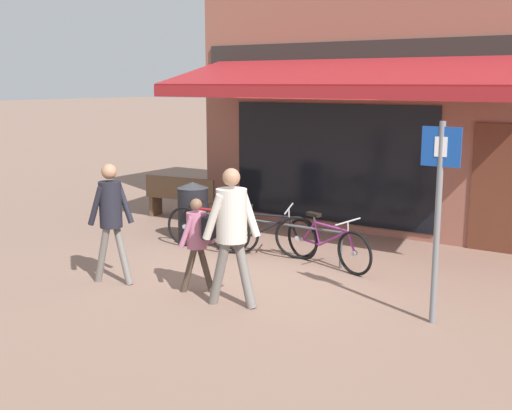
# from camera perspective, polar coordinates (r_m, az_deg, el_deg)

# --- Properties ---
(ground_plane) EXTENTS (160.00, 160.00, 0.00)m
(ground_plane) POSITION_cam_1_polar(r_m,az_deg,el_deg) (9.60, 1.15, -5.73)
(ground_plane) COLOR #846656
(shop_front) EXTENTS (7.47, 4.99, 5.82)m
(shop_front) POSITION_cam_1_polar(r_m,az_deg,el_deg) (13.01, 13.09, 11.32)
(shop_front) COLOR #8E5647
(shop_front) RESTS_ON ground_plane
(bike_rack_rail) EXTENTS (2.56, 0.04, 0.57)m
(bike_rack_rail) POSITION_cam_1_polar(r_m,az_deg,el_deg) (10.19, 1.36, -2.10)
(bike_rack_rail) COLOR #47494F
(bike_rack_rail) RESTS_ON ground_plane
(bicycle_red) EXTENTS (1.73, 0.52, 0.82)m
(bicycle_red) POSITION_cam_1_polar(r_m,az_deg,el_deg) (10.65, -3.95, -2.03)
(bicycle_red) COLOR black
(bicycle_red) RESTS_ON ground_plane
(bicycle_black) EXTENTS (1.78, 0.66, 0.87)m
(bicycle_black) POSITION_cam_1_polar(r_m,az_deg,el_deg) (10.18, 0.57, -2.56)
(bicycle_black) COLOR black
(bicycle_black) RESTS_ON ground_plane
(bicycle_purple) EXTENTS (1.70, 0.70, 0.81)m
(bicycle_purple) POSITION_cam_1_polar(r_m,az_deg,el_deg) (9.68, 6.33, -3.46)
(bicycle_purple) COLOR black
(bicycle_purple) RESTS_ON ground_plane
(pedestrian_adult) EXTENTS (0.64, 0.53, 1.75)m
(pedestrian_adult) POSITION_cam_1_polar(r_m,az_deg,el_deg) (7.81, -2.18, -1.64)
(pedestrian_adult) COLOR slate
(pedestrian_adult) RESTS_ON ground_plane
(pedestrian_child) EXTENTS (0.50, 0.48, 1.27)m
(pedestrian_child) POSITION_cam_1_polar(r_m,az_deg,el_deg) (8.42, -5.11, -2.60)
(pedestrian_child) COLOR #47382D
(pedestrian_child) RESTS_ON ground_plane
(pedestrian_second_adult) EXTENTS (0.57, 0.47, 1.68)m
(pedestrian_second_adult) POSITION_cam_1_polar(r_m,az_deg,el_deg) (8.93, -12.80, -0.45)
(pedestrian_second_adult) COLOR slate
(pedestrian_second_adult) RESTS_ON ground_plane
(litter_bin) EXTENTS (0.54, 0.54, 1.04)m
(litter_bin) POSITION_cam_1_polar(r_m,az_deg,el_deg) (11.24, -5.62, -0.57)
(litter_bin) COLOR black
(litter_bin) RESTS_ON ground_plane
(parking_sign) EXTENTS (0.44, 0.07, 2.33)m
(parking_sign) POSITION_cam_1_polar(r_m,az_deg,el_deg) (7.45, 15.91, 0.28)
(parking_sign) COLOR slate
(parking_sign) RESTS_ON ground_plane
(park_bench) EXTENTS (1.64, 0.63, 0.87)m
(park_bench) POSITION_cam_1_polar(r_m,az_deg,el_deg) (13.08, -6.51, 0.77)
(park_bench) COLOR brown
(park_bench) RESTS_ON ground_plane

